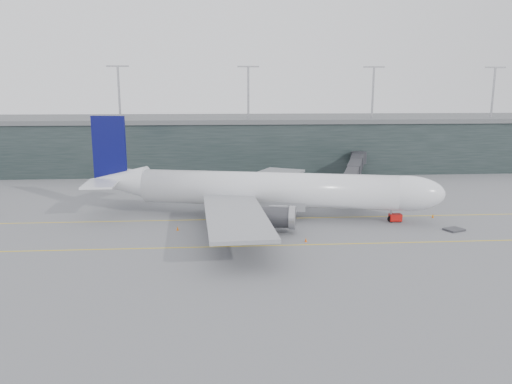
{
  "coord_description": "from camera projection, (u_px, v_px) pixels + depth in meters",
  "views": [
    {
      "loc": [
        -3.07,
        -91.57,
        23.04
      ],
      "look_at": [
        3.33,
        -4.0,
        4.98
      ],
      "focal_mm": 35.0,
      "sensor_mm": 36.0,
      "label": 1
    }
  ],
  "objects": [
    {
      "name": "cone_wing_port",
      "position": [
        283.0,
        200.0,
        104.32
      ],
      "size": [
        0.42,
        0.42,
        0.67
      ],
      "primitive_type": "cone",
      "color": "#EB590D",
      "rests_on": "ground"
    },
    {
      "name": "jet_bridge",
      "position": [
        347.0,
        167.0,
        118.0
      ],
      "size": [
        17.07,
        44.6,
        6.78
      ],
      "rotation": [
        0.0,
        0.0,
        -0.32
      ],
      "color": "#27272C",
      "rests_on": "ground"
    },
    {
      "name": "terminal",
      "position": [
        230.0,
        142.0,
        149.43
      ],
      "size": [
        240.0,
        36.0,
        29.0
      ],
      "color": "#1D2727",
      "rests_on": "ground"
    },
    {
      "name": "cone_nose",
      "position": [
        433.0,
        216.0,
        91.41
      ],
      "size": [
        0.45,
        0.45,
        0.71
      ],
      "primitive_type": "cone",
      "color": "orange",
      "rests_on": "ground"
    },
    {
      "name": "baggage_dolly",
      "position": [
        454.0,
        229.0,
        83.09
      ],
      "size": [
        3.64,
        3.32,
        0.3
      ],
      "primitive_type": "cube",
      "rotation": [
        0.0,
        0.0,
        0.39
      ],
      "color": "#353439",
      "rests_on": "ground"
    },
    {
      "name": "cone_tail",
      "position": [
        178.0,
        228.0,
        83.15
      ],
      "size": [
        0.44,
        0.44,
        0.7
      ],
      "primitive_type": "cone",
      "color": "orange",
      "rests_on": "ground"
    },
    {
      "name": "taxiline_lead_main",
      "position": [
        256.0,
        192.0,
        114.2
      ],
      "size": [
        0.25,
        60.0,
        0.02
      ],
      "primitive_type": "cube",
      "color": "yellow",
      "rests_on": "ground"
    },
    {
      "name": "uld_b",
      "position": [
        216.0,
        196.0,
        105.47
      ],
      "size": [
        2.13,
        1.72,
        1.9
      ],
      "rotation": [
        0.0,
        0.0,
        -0.02
      ],
      "color": "#37383C",
      "rests_on": "ground"
    },
    {
      "name": "uld_a",
      "position": [
        213.0,
        199.0,
        102.65
      ],
      "size": [
        2.42,
        2.05,
        1.98
      ],
      "rotation": [
        0.0,
        0.0,
        -0.16
      ],
      "color": "#37383C",
      "rests_on": "ground"
    },
    {
      "name": "taxiline_a",
      "position": [
        238.0,
        219.0,
        90.4
      ],
      "size": [
        160.0,
        0.25,
        0.02
      ],
      "primitive_type": "cube",
      "color": "yellow",
      "rests_on": "ground"
    },
    {
      "name": "main_aircraft",
      "position": [
        265.0,
        190.0,
        90.65
      ],
      "size": [
        64.78,
        59.87,
        18.31
      ],
      "rotation": [
        0.0,
        0.0,
        -0.22
      ],
      "color": "white",
      "rests_on": "ground"
    },
    {
      "name": "taxiline_b",
      "position": [
        242.0,
        246.0,
        74.77
      ],
      "size": [
        160.0,
        0.25,
        0.02
      ],
      "primitive_type": "cube",
      "color": "yellow",
      "rests_on": "ground"
    },
    {
      "name": "cone_wing_stbd",
      "position": [
        306.0,
        240.0,
        76.84
      ],
      "size": [
        0.42,
        0.42,
        0.66
      ],
      "primitive_type": "cone",
      "color": "#EA570D",
      "rests_on": "ground"
    },
    {
      "name": "uld_c",
      "position": [
        228.0,
        198.0,
        103.63
      ],
      "size": [
        2.38,
        2.1,
        1.85
      ],
      "rotation": [
        0.0,
        0.0,
        0.26
      ],
      "color": "#37383C",
      "rests_on": "ground"
    },
    {
      "name": "gse_cart",
      "position": [
        395.0,
        217.0,
        88.48
      ],
      "size": [
        2.14,
        1.38,
        1.45
      ],
      "rotation": [
        0.0,
        0.0,
        -0.02
      ],
      "color": "#BB100D",
      "rests_on": "ground"
    },
    {
      "name": "ground",
      "position": [
        237.0,
        214.0,
        94.31
      ],
      "size": [
        320.0,
        320.0,
        0.0
      ],
      "primitive_type": "plane",
      "color": "slate",
      "rests_on": "ground"
    }
  ]
}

